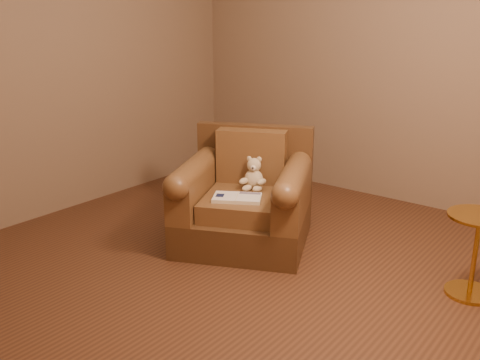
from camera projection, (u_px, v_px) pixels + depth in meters
The scene contains 6 objects.
floor at pixel (247, 271), 3.61m from camera, with size 4.00×4.00×0.00m, color #502E1B.
room at pixel (248, 4), 3.10m from camera, with size 4.02×4.02×2.71m.
armchair at pixel (245, 201), 4.00m from camera, with size 1.20×1.18×0.83m.
teddy_bear at pixel (254, 177), 4.01m from camera, with size 0.19×0.21×0.25m.
guidebook at pixel (237, 198), 3.80m from camera, with size 0.40×0.35×0.03m.
side_table at pixel (475, 252), 3.23m from camera, with size 0.38×0.38×0.53m.
Camera 1 is at (1.97, -2.60, 1.67)m, focal length 40.00 mm.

